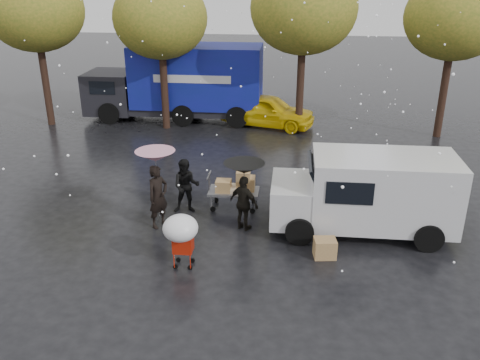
# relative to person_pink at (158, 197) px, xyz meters

# --- Properties ---
(ground) EXTENTS (90.00, 90.00, 0.00)m
(ground) POSITION_rel_person_pink_xyz_m (1.41, -0.61, -0.91)
(ground) COLOR black
(ground) RESTS_ON ground
(person_pink) EXTENTS (0.73, 0.79, 1.82)m
(person_pink) POSITION_rel_person_pink_xyz_m (0.00, 0.00, 0.00)
(person_pink) COLOR black
(person_pink) RESTS_ON ground
(person_middle) EXTENTS (0.87, 0.72, 1.65)m
(person_middle) POSITION_rel_person_pink_xyz_m (0.59, 1.00, -0.08)
(person_middle) COLOR black
(person_middle) RESTS_ON ground
(person_black) EXTENTS (1.00, 0.82, 1.59)m
(person_black) POSITION_rel_person_pink_xyz_m (2.40, 0.06, -0.12)
(person_black) COLOR black
(person_black) RESTS_ON ground
(umbrella_pink) EXTENTS (1.08, 1.08, 2.26)m
(umbrella_pink) POSITION_rel_person_pink_xyz_m (0.00, 0.00, 1.20)
(umbrella_pink) COLOR #4C4C4C
(umbrella_pink) RESTS_ON ground
(umbrella_black) EXTENTS (1.12, 1.12, 1.99)m
(umbrella_black) POSITION_rel_person_pink_xyz_m (2.40, 0.06, 0.93)
(umbrella_black) COLOR #4C4C4C
(umbrella_black) RESTS_ON ground
(vendor_cart) EXTENTS (1.52, 0.80, 1.27)m
(vendor_cart) POSITION_rel_person_pink_xyz_m (2.04, 1.37, -0.19)
(vendor_cart) COLOR slate
(vendor_cart) RESTS_ON ground
(shopping_cart) EXTENTS (0.84, 0.84, 1.46)m
(shopping_cart) POSITION_rel_person_pink_xyz_m (1.11, -2.15, 0.15)
(shopping_cart) COLOR red
(shopping_cart) RESTS_ON ground
(white_van) EXTENTS (4.91, 2.18, 2.20)m
(white_van) POSITION_rel_person_pink_xyz_m (5.75, 0.35, 0.25)
(white_van) COLOR silver
(white_van) RESTS_ON ground
(blue_truck) EXTENTS (8.30, 2.60, 3.50)m
(blue_truck) POSITION_rel_person_pink_xyz_m (-1.71, 10.89, 0.85)
(blue_truck) COLOR navy
(blue_truck) RESTS_ON ground
(box_ground_near) EXTENTS (0.60, 0.51, 0.49)m
(box_ground_near) POSITION_rel_person_pink_xyz_m (4.58, -1.19, -0.66)
(box_ground_near) COLOR #91603F
(box_ground_near) RESTS_ON ground
(box_ground_far) EXTENTS (0.43, 0.34, 0.32)m
(box_ground_far) POSITION_rel_person_pink_xyz_m (4.40, 0.91, -0.75)
(box_ground_far) COLOR #91603F
(box_ground_far) RESTS_ON ground
(yellow_taxi) EXTENTS (4.61, 2.87, 1.46)m
(yellow_taxi) POSITION_rel_person_pink_xyz_m (2.48, 10.15, -0.18)
(yellow_taxi) COLOR yellow
(yellow_taxi) RESTS_ON ground
(tree_row) EXTENTS (21.60, 4.40, 7.12)m
(tree_row) POSITION_rel_person_pink_xyz_m (0.95, 9.39, 4.11)
(tree_row) COLOR black
(tree_row) RESTS_ON ground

